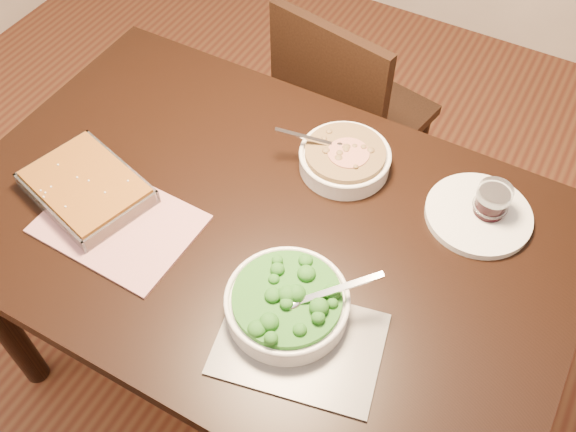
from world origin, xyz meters
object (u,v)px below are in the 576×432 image
object	(u,v)px
table	(260,247)
baking_dish	(87,188)
broccoli_bowl	(287,303)
dinner_plate	(478,215)
wine_tumbler	(492,202)
stew_bowl	(345,158)
chair_far	(345,112)

from	to	relation	value
table	baking_dish	xyz separation A→B (m)	(-0.39, -0.12, 0.12)
broccoli_bowl	dinner_plate	size ratio (longest dim) A/B	1.05
table	broccoli_bowl	world-z (taller)	broccoli_bowl
broccoli_bowl	wine_tumbler	bearing A→B (deg)	58.04
table	dinner_plate	bearing A→B (deg)	30.98
broccoli_bowl	stew_bowl	bearing A→B (deg)	100.23
dinner_plate	stew_bowl	bearing A→B (deg)	-178.41
wine_tumbler	dinner_plate	distance (m)	0.05
stew_bowl	table	bearing A→B (deg)	-110.65
baking_dish	stew_bowl	bearing A→B (deg)	53.23
broccoli_bowl	baking_dish	bearing A→B (deg)	175.25
stew_bowl	baking_dish	size ratio (longest dim) A/B	0.72
stew_bowl	chair_far	bearing A→B (deg)	113.56
stew_bowl	broccoli_bowl	bearing A→B (deg)	-79.77
stew_bowl	broccoli_bowl	distance (m)	0.42
chair_far	wine_tumbler	bearing A→B (deg)	153.04
baking_dish	wine_tumbler	distance (m)	0.92
stew_bowl	wine_tumbler	size ratio (longest dim) A/B	2.69
broccoli_bowl	chair_far	size ratio (longest dim) A/B	0.29
stew_bowl	baking_dish	bearing A→B (deg)	-142.38
stew_bowl	broccoli_bowl	size ratio (longest dim) A/B	0.93
baking_dish	broccoli_bowl	bearing A→B (deg)	10.86
table	dinner_plate	xyz separation A→B (m)	(0.43, 0.26, 0.10)
stew_bowl	baking_dish	xyz separation A→B (m)	(-0.48, -0.37, -0.01)
table	dinner_plate	world-z (taller)	dinner_plate
wine_tumbler	dinner_plate	size ratio (longest dim) A/B	0.36
broccoli_bowl	dinner_plate	world-z (taller)	broccoli_bowl
baking_dish	dinner_plate	bearing A→B (deg)	40.61
dinner_plate	chair_far	world-z (taller)	chair_far
wine_tumbler	chair_far	size ratio (longest dim) A/B	0.10
baking_dish	wine_tumbler	xyz separation A→B (m)	(0.83, 0.39, 0.02)
baking_dish	table	bearing A→B (deg)	33.28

